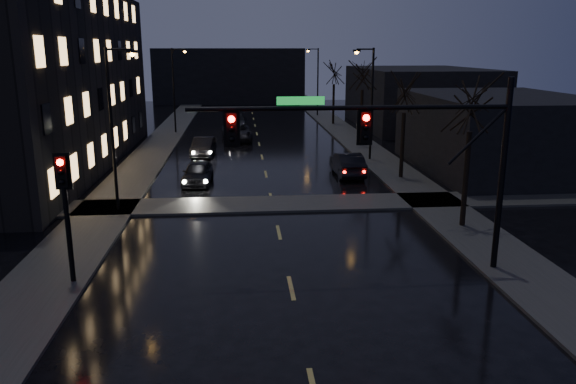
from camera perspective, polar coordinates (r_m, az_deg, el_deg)
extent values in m
cube|color=#2D2D2B|center=(45.87, -13.51, 4.07)|extent=(3.00, 140.00, 0.12)
cube|color=#2D2D2B|center=(46.47, 7.75, 4.47)|extent=(3.00, 140.00, 0.12)
cube|color=#2D2D2B|center=(29.29, -1.56, -1.23)|extent=(40.00, 3.00, 0.12)
cube|color=black|center=(42.40, -25.91, 10.34)|extent=(12.00, 30.00, 12.00)
cube|color=black|center=(39.94, 20.62, 5.62)|extent=(10.00, 14.00, 5.00)
cube|color=black|center=(60.80, 13.10, 9.33)|extent=(12.00, 18.00, 6.00)
cube|color=black|center=(87.76, -5.96, 11.70)|extent=(22.00, 10.00, 8.00)
cylinder|color=black|center=(21.29, 20.90, 1.40)|extent=(0.22, 0.22, 7.00)
cylinder|color=black|center=(19.13, 6.41, 8.49)|extent=(11.00, 0.16, 0.16)
cylinder|color=black|center=(20.61, 18.76, 5.44)|extent=(2.05, 0.10, 2.05)
cube|color=#0C591E|center=(18.85, 1.29, 9.25)|extent=(1.60, 0.04, 0.28)
cube|color=black|center=(18.84, -5.74, 6.43)|extent=(0.35, 0.28, 1.05)
sphere|color=#FF0705|center=(18.64, -5.77, 7.37)|extent=(0.22, 0.22, 0.22)
cube|color=black|center=(19.31, 7.82, 6.56)|extent=(0.35, 0.28, 1.05)
sphere|color=#FF0705|center=(19.11, 7.96, 7.47)|extent=(0.22, 0.22, 0.22)
cylinder|color=black|center=(20.38, -21.47, -2.99)|extent=(0.18, 0.18, 4.40)
cube|color=black|center=(19.95, -21.94, 1.96)|extent=(0.35, 0.28, 1.05)
sphere|color=#FF0705|center=(19.74, -22.16, 2.79)|extent=(0.22, 0.22, 0.22)
cylinder|color=black|center=(26.33, 17.59, 1.11)|extent=(0.24, 0.24, 4.40)
cylinder|color=black|center=(35.61, 11.53, 4.58)|extent=(0.24, 0.24, 4.12)
cylinder|color=black|center=(47.09, 7.46, 7.41)|extent=(0.24, 0.24, 4.68)
cylinder|color=black|center=(60.78, 4.64, 8.84)|extent=(0.24, 0.24, 4.29)
cylinder|color=black|center=(28.61, -17.43, 5.81)|extent=(0.16, 0.16, 8.00)
cylinder|color=black|center=(28.22, -16.81, 13.71)|extent=(1.20, 0.10, 0.10)
cube|color=black|center=(28.11, -15.56, 13.59)|extent=(0.50, 0.25, 0.15)
sphere|color=#FF9F32|center=(28.11, -15.55, 13.39)|extent=(0.28, 0.28, 0.28)
cylinder|color=black|center=(55.15, -11.53, 9.98)|extent=(0.16, 0.16, 8.00)
cylinder|color=black|center=(54.95, -11.09, 14.06)|extent=(1.20, 0.10, 0.10)
cube|color=black|center=(54.89, -10.45, 13.99)|extent=(0.50, 0.25, 0.15)
sphere|color=#FF9F32|center=(54.89, -10.44, 13.88)|extent=(0.28, 0.28, 0.28)
cylinder|color=black|center=(40.96, 8.49, 8.69)|extent=(0.16, 0.16, 8.00)
cylinder|color=black|center=(40.64, 7.85, 14.18)|extent=(1.20, 0.10, 0.10)
cube|color=black|center=(40.51, 6.99, 14.07)|extent=(0.50, 0.25, 0.15)
sphere|color=#FF9F32|center=(40.51, 6.99, 13.93)|extent=(0.28, 0.28, 0.28)
cylinder|color=black|center=(68.43, 3.04, 11.04)|extent=(0.16, 0.16, 8.00)
cylinder|color=black|center=(68.24, 2.57, 14.31)|extent=(1.20, 0.10, 0.10)
cube|color=black|center=(68.16, 2.06, 14.23)|extent=(0.50, 0.25, 0.15)
sphere|color=#FF9F32|center=(68.16, 2.06, 14.14)|extent=(0.28, 0.28, 0.28)
imported|color=black|center=(34.20, -9.17, 1.95)|extent=(1.89, 4.15, 1.38)
imported|color=black|center=(43.24, -8.59, 4.57)|extent=(1.84, 4.36, 1.40)
imported|color=black|center=(50.20, -5.22, 6.06)|extent=(2.77, 5.49, 1.49)
imported|color=black|center=(58.43, -5.24, 7.20)|extent=(2.14, 4.99, 1.43)
imported|color=black|center=(36.19, 6.05, 2.84)|extent=(1.66, 4.60, 1.51)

